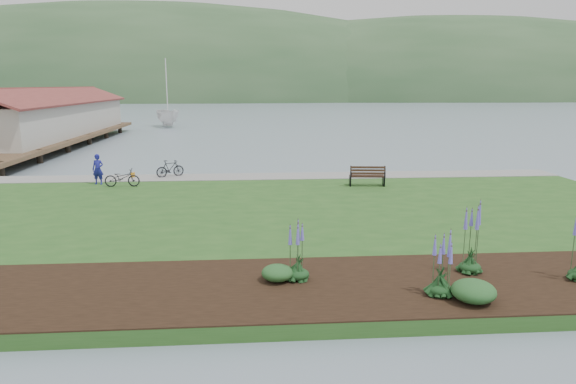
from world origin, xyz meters
The scene contains 17 objects.
ground centered at (0.00, 0.00, 0.00)m, with size 600.00×600.00×0.00m, color slate.
lawn centered at (0.00, -2.00, 0.20)m, with size 34.00×20.00×0.40m, color #244F1C.
shoreline_path centered at (0.00, 6.90, 0.42)m, with size 34.00×2.20×0.03m, color gray.
garden_bed centered at (3.00, -9.80, 0.42)m, with size 24.00×4.40×0.04m, color black.
far_hillside centered at (20.00, 170.00, 0.00)m, with size 580.00×80.00×38.00m, color #2F532E, non-canonical shape.
pier_pavilion centered at (-20.00, 27.52, 2.64)m, with size 8.00×36.00×5.40m.
park_bench centered at (5.06, 3.67, 0.96)m, with size 1.89×0.93×1.13m.
person centered at (-9.24, 5.25, 1.36)m, with size 0.69×0.48×1.91m, color navy.
bicycle_a centered at (-7.81, 4.47, 0.87)m, with size 1.81×0.63×0.95m, color black.
bicycle_b centered at (-5.73, 7.20, 0.90)m, with size 1.65×0.48×0.99m, color black.
sailboat centered at (-12.12, 48.63, 0.00)m, with size 10.98×11.18×28.95m, color silver.
pannier centered at (-7.86, 7.20, 0.54)m, with size 0.17×0.26×0.28m, color orange.
echium_0 centered at (3.64, -10.70, 1.18)m, with size 0.62×0.62×1.77m.
echium_1 centered at (5.07, -9.19, 1.40)m, with size 0.62×0.62×2.34m.
echium_4 centered at (0.16, -9.38, 1.22)m, with size 0.62×0.62×1.94m.
shrub_0 centered at (-0.40, -9.42, 0.66)m, with size 0.87×0.87×0.44m, color #1E4C21.
shrub_1 centered at (4.31, -11.16, 0.71)m, with size 1.08×1.08×0.54m, color #1E4C21.
Camera 1 is at (-1.10, -22.55, 5.66)m, focal length 32.00 mm.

